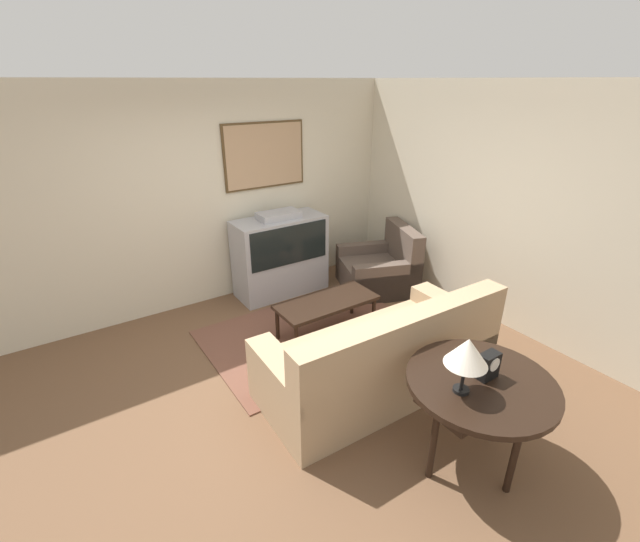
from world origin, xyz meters
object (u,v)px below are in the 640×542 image
at_px(armchair, 380,269).
at_px(table_lamp, 467,353).
at_px(console_table, 481,388).
at_px(coffee_table, 327,304).
at_px(tv, 280,255).
at_px(couch, 381,359).
at_px(mantel_clock, 488,366).

xyz_separation_m(armchair, table_lamp, (-1.63, -2.65, 0.79)).
bearing_deg(table_lamp, console_table, -3.14).
bearing_deg(table_lamp, coffee_table, 81.25).
height_order(tv, couch, tv).
relative_size(tv, coffee_table, 1.06).
xyz_separation_m(couch, armchair, (1.43, 1.64, -0.05)).
xyz_separation_m(tv, console_table, (-0.20, -3.31, 0.14)).
xyz_separation_m(tv, coffee_table, (-0.10, -1.24, -0.15)).
height_order(coffee_table, mantel_clock, mantel_clock).
distance_m(couch, armchair, 2.18).
height_order(console_table, mantel_clock, mantel_clock).
bearing_deg(couch, console_table, 92.55).
relative_size(armchair, console_table, 1.15).
relative_size(coffee_table, console_table, 1.09).
xyz_separation_m(couch, console_table, (0.02, -1.02, 0.35)).
bearing_deg(tv, console_table, -93.53).
bearing_deg(table_lamp, mantel_clock, -0.22).
bearing_deg(tv, couch, -95.49).
bearing_deg(mantel_clock, table_lamp, 179.78).
relative_size(armchair, table_lamp, 2.89).
bearing_deg(couch, mantel_clock, 95.75).
relative_size(table_lamp, mantel_clock, 2.11).
distance_m(armchair, table_lamp, 3.21).
bearing_deg(mantel_clock, couch, 94.11).
relative_size(tv, table_lamp, 2.89).
bearing_deg(tv, mantel_clock, -92.57).
xyz_separation_m(tv, table_lamp, (-0.42, -3.30, 0.52)).
relative_size(couch, table_lamp, 5.29).
distance_m(armchair, coffee_table, 1.44).
xyz_separation_m(table_lamp, mantel_clock, (0.27, -0.00, -0.22)).
xyz_separation_m(couch, table_lamp, (-0.20, -1.01, 0.74)).
bearing_deg(console_table, coffee_table, 87.18).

